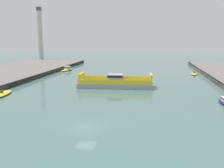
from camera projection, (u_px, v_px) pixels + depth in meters
name	position (u px, v px, depth m)	size (l,w,h in m)	color
ground_plane	(86.00, 128.00, 33.71)	(400.00, 400.00, 0.00)	#476B66
chain_ferry	(116.00, 83.00, 62.39)	(18.55, 7.82, 3.30)	#939399
moored_boat_near_left	(194.00, 74.00, 83.73)	(2.45, 6.23, 1.07)	yellow
moored_boat_near_right	(67.00, 69.00, 94.44)	(3.38, 7.97, 1.59)	yellow
moored_boat_mid_right	(1.00, 94.00, 52.83)	(3.95, 8.66, 1.06)	yellow
smokestack_distant_a	(40.00, 32.00, 146.03)	(3.05, 3.05, 29.73)	beige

